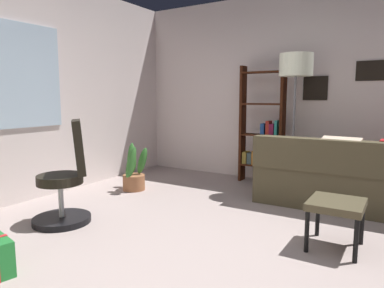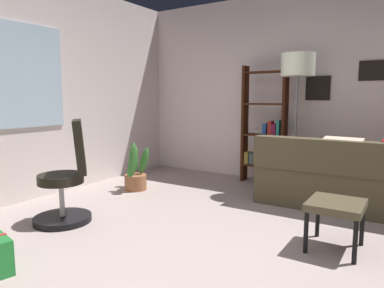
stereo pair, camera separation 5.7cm
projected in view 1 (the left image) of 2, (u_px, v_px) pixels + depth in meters
ground_plane at (244, 265)px, 2.72m from camera, size 5.27×5.67×0.10m
wall_back_with_windows at (11, 87)px, 4.01m from camera, size 5.27×0.12×2.70m
wall_right_with_frames at (324, 89)px, 4.80m from camera, size 0.12×5.67×2.70m
couch at (353, 179)px, 4.10m from camera, size 1.62×1.81×0.82m
footstool at (336, 207)px, 2.87m from camera, size 0.46×0.42×0.40m
office_chair at (67, 184)px, 3.47m from camera, size 0.60×0.59×1.02m
bookshelf at (262, 132)px, 5.06m from camera, size 0.18×0.64×1.69m
floor_lamp at (296, 73)px, 4.40m from camera, size 0.42×0.42×1.78m
potted_plant at (134, 172)px, 4.70m from camera, size 0.49×0.39×0.65m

